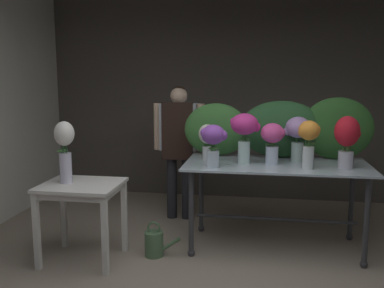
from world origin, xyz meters
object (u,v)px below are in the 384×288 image
Objects in this scene: vase_crimson_snapdragons at (347,138)px; vase_ivory_tulips at (207,138)px; vase_violet_stock at (213,140)px; watering_can at (155,243)px; vase_magenta_hydrangea at (245,130)px; vase_fuchsia_anemones at (272,139)px; display_table_glass at (276,177)px; side_table_white at (82,194)px; vase_sunset_peonies at (309,139)px; florist at (179,138)px; vase_white_roses_tall at (65,148)px; vase_lilac_roses at (298,133)px.

vase_ivory_tulips is at bearing 171.82° from vase_crimson_snapdragons.
vase_violet_stock is 1.14m from watering_can.
vase_magenta_hydrangea reaches higher than watering_can.
display_table_glass is at bearing 47.86° from vase_fuchsia_anemones.
vase_sunset_peonies is at bearing 10.68° from side_table_white.
florist is 1.17m from vase_violet_stock.
florist is 1.43m from watering_can.
vase_white_roses_tall reaches higher than watering_can.
vase_sunset_peonies is (0.87, 0.08, 0.02)m from vase_violet_stock.
vase_white_roses_tall is at bearing -170.00° from vase_sunset_peonies.
vase_sunset_peonies is at bearing -36.34° from display_table_glass.
vase_magenta_hydrangea is (-0.59, 0.15, 0.05)m from vase_sunset_peonies.
display_table_glass is 0.54m from vase_sunset_peonies.
vase_magenta_hydrangea is (1.46, 0.53, 0.55)m from side_table_white.
vase_sunset_peonies reaches higher than side_table_white.
vase_crimson_snapdragons is 2.06m from watering_can.
vase_sunset_peonies reaches higher than vase_white_roses_tall.
vase_ivory_tulips is at bearing 163.92° from vase_sunset_peonies.
vase_crimson_snapdragons is (2.40, 0.48, 0.51)m from side_table_white.
vase_white_roses_tall is (-1.60, -0.53, -0.12)m from vase_magenta_hydrangea.
vase_fuchsia_anemones is 1.51m from watering_can.
display_table_glass is 1.87m from side_table_white.
vase_sunset_peonies is (0.28, -0.20, 0.42)m from display_table_glass.
vase_sunset_peonies is at bearing -34.20° from florist.
vase_magenta_hydrangea is at bearing 22.55° from watering_can.
display_table_glass reaches higher than watering_can.
vase_fuchsia_anemones is 0.28m from vase_magenta_hydrangea.
vase_magenta_hydrangea is at bearing -169.62° from display_table_glass.
vase_lilac_roses is 0.79× the size of vase_white_roses_tall.
vase_fuchsia_anemones is 0.66m from vase_ivory_tulips.
vase_magenta_hydrangea is at bearing -44.95° from florist.
vase_ivory_tulips is 0.90m from vase_lilac_roses.
florist is 2.79× the size of vase_white_roses_tall.
vase_white_roses_tall is at bearing -162.85° from display_table_glass.
vase_ivory_tulips is (-0.10, 0.36, -0.04)m from vase_violet_stock.
vase_crimson_snapdragons is 2.59m from vase_white_roses_tall.
vase_sunset_peonies reaches higher than vase_ivory_tulips.
vase_lilac_roses is (0.80, 0.40, 0.03)m from vase_violet_stock.
florist is at bearing 145.80° from vase_sunset_peonies.
vase_fuchsia_anemones reaches higher than display_table_glass.
vase_sunset_peonies is (0.97, -0.28, 0.06)m from vase_ivory_tulips.
vase_crimson_snapdragons is at bearing 14.53° from vase_sunset_peonies.
vase_sunset_peonies is 0.33m from vase_lilac_roses.
vase_magenta_hydrangea is at bearing -19.38° from vase_ivory_tulips.
vase_white_roses_tall is (-1.32, -0.30, -0.06)m from vase_violet_stock.
vase_magenta_hydrangea is (0.38, -0.13, 0.11)m from vase_ivory_tulips.
vase_violet_stock is at bearing -156.74° from vase_fuchsia_anemones.
vase_fuchsia_anemones is (-0.67, 0.06, -0.03)m from vase_crimson_snapdragons.
vase_sunset_peonies is (0.33, -0.15, 0.03)m from vase_fuchsia_anemones.
side_table_white is 2.16m from vase_lilac_roses.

